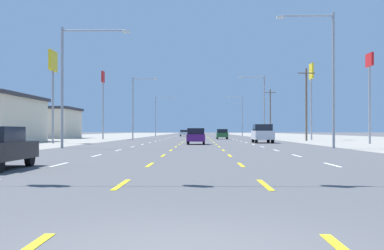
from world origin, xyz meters
TOP-DOWN VIEW (x-y plane):
  - ground_plane at (0.00, 66.00)m, footprint 572.00×572.00m
  - lot_apron_left at (-24.75, 66.00)m, footprint 28.00×440.00m
  - lot_apron_right at (24.75, 66.00)m, footprint 28.00×440.00m
  - lane_markings at (0.00, 104.50)m, footprint 10.64×227.60m
  - hatchback_center_turn_near at (-0.18, 44.65)m, footprint 1.72×3.90m
  - suv_far_right_mid at (6.86, 50.79)m, footprint 1.98×4.90m
  - hatchback_inner_right_midfar at (3.61, 75.59)m, footprint 1.72×3.90m
  - sedan_inner_left_far at (-3.39, 115.09)m, footprint 1.80×4.50m
  - storefront_left_row_2 at (-27.64, 83.81)m, footprint 13.75×12.58m
  - pole_sign_left_row_1 at (-15.00, 48.84)m, footprint 0.24×2.67m
  - pole_sign_left_row_2 at (-14.37, 73.94)m, footprint 0.24×1.68m
  - pole_sign_right_row_1 at (17.22, 47.62)m, footprint 0.24×1.99m
  - pole_sign_right_row_2 at (16.07, 69.87)m, footprint 0.24×2.19m
  - streetlight_left_row_0 at (-9.53, 33.81)m, footprint 5.16×0.26m
  - streetlight_right_row_0 at (9.72, 33.81)m, footprint 4.32×0.26m
  - streetlight_left_row_1 at (-9.77, 76.20)m, footprint 3.90×0.26m
  - streetlight_right_row_1 at (9.76, 76.20)m, footprint 4.01×0.26m
  - streetlight_left_row_2 at (-9.60, 118.59)m, footprint 4.86×0.26m
  - streetlight_right_row_2 at (9.80, 118.59)m, footprint 3.66×0.26m
  - utility_pole_right_row_1 at (13.90, 62.66)m, footprint 2.20×0.26m
  - utility_pole_right_row_2 at (14.08, 98.89)m, footprint 2.20×0.26m

SIDE VIEW (x-z plane):
  - ground_plane at x=0.00m, z-range 0.00..0.00m
  - lot_apron_left at x=-24.75m, z-range 0.00..0.01m
  - lot_apron_right at x=24.75m, z-range 0.00..0.01m
  - lane_markings at x=0.00m, z-range 0.00..0.01m
  - sedan_inner_left_far at x=-3.39m, z-range 0.03..1.49m
  - hatchback_center_turn_near at x=-0.18m, z-range 0.01..1.55m
  - hatchback_inner_right_midfar at x=3.61m, z-range 0.01..1.55m
  - suv_far_right_mid at x=6.86m, z-range 0.04..2.02m
  - storefront_left_row_2 at x=-27.64m, z-range 0.02..5.22m
  - utility_pole_right_row_1 at x=13.90m, z-range 0.19..9.50m
  - utility_pole_right_row_2 at x=14.08m, z-range 0.19..9.58m
  - streetlight_right_row_2 at x=9.80m, z-range 0.71..10.12m
  - streetlight_left_row_0 at x=-9.53m, z-range 0.87..9.96m
  - streetlight_left_row_2 at x=-9.60m, z-range 0.85..10.14m
  - streetlight_left_row_1 at x=-9.77m, z-range 0.74..10.35m
  - streetlight_right_row_1 at x=9.76m, z-range 0.76..10.61m
  - streetlight_right_row_0 at x=9.72m, z-range 0.80..10.94m
  - pole_sign_right_row_1 at x=17.22m, z-range 2.18..11.25m
  - pole_sign_left_row_2 at x=-14.37m, z-range 2.33..12.57m
  - pole_sign_left_row_1 at x=-15.00m, z-range 2.72..12.29m
  - pole_sign_right_row_2 at x=16.07m, z-range 2.87..13.70m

